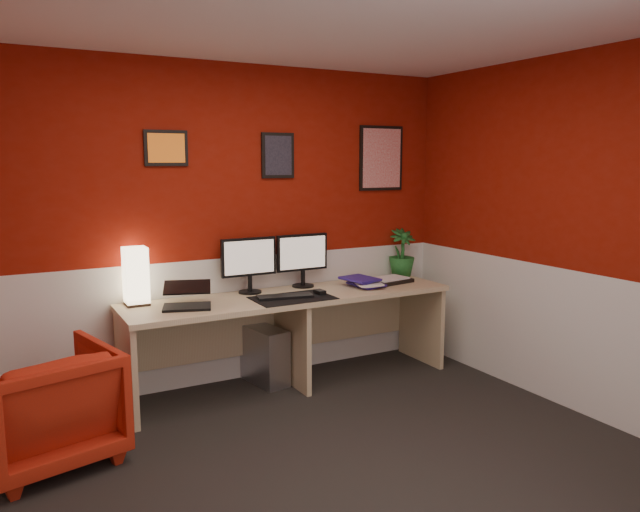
{
  "coord_description": "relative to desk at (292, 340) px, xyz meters",
  "views": [
    {
      "loc": [
        -1.57,
        -2.78,
        1.76
      ],
      "look_at": [
        0.6,
        1.21,
        1.05
      ],
      "focal_mm": 34.36,
      "sensor_mm": 36.0,
      "label": 1
    }
  ],
  "objects": [
    {
      "name": "ground",
      "position": [
        -0.46,
        -1.41,
        -0.36
      ],
      "size": [
        4.0,
        3.5,
        0.01
      ],
      "primitive_type": "cube",
      "color": "black",
      "rests_on": "ground"
    },
    {
      "name": "ceiling",
      "position": [
        -0.46,
        -1.41,
        2.13
      ],
      "size": [
        4.0,
        3.5,
        0.01
      ],
      "primitive_type": "cube",
      "color": "white",
      "rests_on": "ground"
    },
    {
      "name": "wall_back",
      "position": [
        -0.46,
        0.34,
        0.89
      ],
      "size": [
        4.0,
        0.01,
        2.5
      ],
      "primitive_type": "cube",
      "color": "maroon",
      "rests_on": "ground"
    },
    {
      "name": "wall_front",
      "position": [
        -0.46,
        -3.16,
        0.89
      ],
      "size": [
        4.0,
        0.01,
        2.5
      ],
      "primitive_type": "cube",
      "color": "maroon",
      "rests_on": "ground"
    },
    {
      "name": "wall_right",
      "position": [
        1.54,
        -1.41,
        0.89
      ],
      "size": [
        0.01,
        3.5,
        2.5
      ],
      "primitive_type": "cube",
      "color": "maroon",
      "rests_on": "ground"
    },
    {
      "name": "wainscot_back",
      "position": [
        -0.46,
        0.34,
        0.14
      ],
      "size": [
        4.0,
        0.01,
        1.0
      ],
      "primitive_type": "cube",
      "color": "silver",
      "rests_on": "ground"
    },
    {
      "name": "wainscot_right",
      "position": [
        1.54,
        -1.41,
        0.14
      ],
      "size": [
        0.01,
        3.5,
        1.0
      ],
      "primitive_type": "cube",
      "color": "silver",
      "rests_on": "ground"
    },
    {
      "name": "desk",
      "position": [
        0.0,
        0.0,
        0.0
      ],
      "size": [
        2.6,
        0.65,
        0.73
      ],
      "primitive_type": "cube",
      "color": "tan",
      "rests_on": "ground"
    },
    {
      "name": "shoji_lamp",
      "position": [
        -1.13,
        0.22,
        0.56
      ],
      "size": [
        0.16,
        0.16,
        0.4
      ],
      "primitive_type": "cube",
      "color": "#FFE5B2",
      "rests_on": "desk"
    },
    {
      "name": "laptop",
      "position": [
        -0.84,
        -0.05,
        0.47
      ],
      "size": [
        0.39,
        0.32,
        0.22
      ],
      "primitive_type": "cube",
      "rotation": [
        0.0,
        0.0,
        -0.32
      ],
      "color": "black",
      "rests_on": "desk"
    },
    {
      "name": "monitor_left",
      "position": [
        -0.26,
        0.21,
        0.66
      ],
      "size": [
        0.45,
        0.06,
        0.58
      ],
      "primitive_type": "cube",
      "color": "black",
      "rests_on": "desk"
    },
    {
      "name": "monitor_right",
      "position": [
        0.21,
        0.23,
        0.66
      ],
      "size": [
        0.45,
        0.06,
        0.58
      ],
      "primitive_type": "cube",
      "color": "black",
      "rests_on": "desk"
    },
    {
      "name": "desk_mat",
      "position": [
        -0.05,
        -0.13,
        0.37
      ],
      "size": [
        0.6,
        0.38,
        0.01
      ],
      "primitive_type": "cube",
      "color": "black",
      "rests_on": "desk"
    },
    {
      "name": "keyboard",
      "position": [
        -0.1,
        -0.09,
        0.38
      ],
      "size": [
        0.44,
        0.22,
        0.02
      ],
      "primitive_type": "cube",
      "rotation": [
        0.0,
        0.0,
        -0.19
      ],
      "color": "black",
      "rests_on": "desk_mat"
    },
    {
      "name": "mouse",
      "position": [
        0.19,
        -0.1,
        0.39
      ],
      "size": [
        0.06,
        0.1,
        0.03
      ],
      "primitive_type": "cube",
      "rotation": [
        0.0,
        0.0,
        0.05
      ],
      "color": "black",
      "rests_on": "desk_mat"
    },
    {
      "name": "book_bottom",
      "position": [
        0.57,
        -0.02,
        0.38
      ],
      "size": [
        0.23,
        0.3,
        0.03
      ],
      "primitive_type": "imported",
      "rotation": [
        0.0,
        0.0,
        0.03
      ],
      "color": "navy",
      "rests_on": "desk"
    },
    {
      "name": "book_middle",
      "position": [
        0.56,
        -0.04,
        0.4
      ],
      "size": [
        0.27,
        0.32,
        0.02
      ],
      "primitive_type": "imported",
      "rotation": [
        0.0,
        0.0,
        -0.27
      ],
      "color": "silver",
      "rests_on": "book_bottom"
    },
    {
      "name": "book_top",
      "position": [
        0.51,
        -0.03,
        0.43
      ],
      "size": [
        0.27,
        0.33,
        0.03
      ],
      "primitive_type": "imported",
      "rotation": [
        0.0,
        0.0,
        0.15
      ],
      "color": "navy",
      "rests_on": "book_middle"
    },
    {
      "name": "zen_tray",
      "position": [
        0.95,
        0.03,
        0.38
      ],
      "size": [
        0.39,
        0.3,
        0.03
      ],
      "primitive_type": "cube",
      "rotation": [
        0.0,
        0.0,
        0.16
      ],
      "color": "black",
      "rests_on": "desk"
    },
    {
      "name": "potted_plant",
      "position": [
        1.21,
        0.22,
        0.58
      ],
      "size": [
        0.25,
        0.25,
        0.43
      ],
      "primitive_type": "imported",
      "rotation": [
        0.0,
        0.0,
        -0.05
      ],
      "color": "#19591E",
      "rests_on": "desk"
    },
    {
      "name": "pc_tower",
      "position": [
        -0.17,
        0.15,
        -0.14
      ],
      "size": [
        0.27,
        0.48,
        0.45
      ],
      "primitive_type": "cube",
      "rotation": [
        0.0,
        0.0,
        0.17
      ],
      "color": "#99999E",
      "rests_on": "ground"
    },
    {
      "name": "armchair",
      "position": [
        -1.82,
        -0.44,
        -0.02
      ],
      "size": [
        0.89,
        0.91,
        0.69
      ],
      "primitive_type": "imported",
      "rotation": [
        0.0,
        0.0,
        3.39
      ],
      "color": "#B6210D",
      "rests_on": "ground"
    },
    {
      "name": "art_left",
      "position": [
        -0.85,
        0.33,
        1.49
      ],
      "size": [
        0.32,
        0.02,
        0.26
      ],
      "primitive_type": "cube",
      "color": "orange",
      "rests_on": "wall_back"
    },
    {
      "name": "art_center",
      "position": [
        0.05,
        0.33,
        1.44
      ],
      "size": [
        0.28,
        0.02,
        0.36
      ],
      "primitive_type": "cube",
      "color": "black",
      "rests_on": "wall_back"
    },
    {
      "name": "art_right",
      "position": [
        1.04,
        0.33,
        1.42
      ],
      "size": [
        0.44,
        0.02,
        0.56
      ],
      "primitive_type": "cube",
      "color": "red",
      "rests_on": "wall_back"
    }
  ]
}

